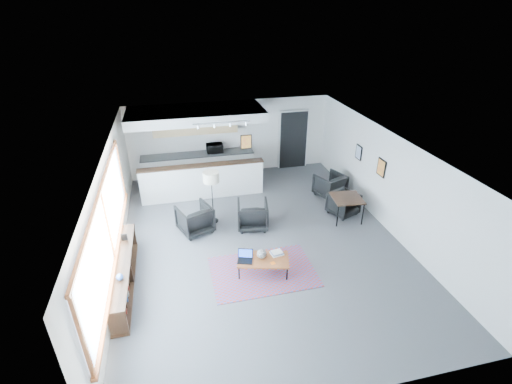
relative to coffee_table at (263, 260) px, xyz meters
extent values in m
cube|color=#4A4A4D|center=(0.25, 1.26, -0.36)|extent=(7.00, 9.00, 0.01)
cube|color=white|center=(0.25, 1.26, 2.25)|extent=(7.00, 9.00, 0.01)
cube|color=silver|center=(0.25, 5.77, 0.95)|extent=(7.00, 0.01, 2.60)
cube|color=silver|center=(0.25, -3.24, 0.95)|extent=(7.00, 0.01, 2.60)
cube|color=silver|center=(-3.25, 1.26, 0.95)|extent=(0.01, 9.00, 2.60)
cube|color=silver|center=(3.76, 1.26, 0.95)|extent=(0.01, 9.00, 2.60)
cube|color=#8CBFFF|center=(-3.22, 0.36, 1.15)|extent=(0.02, 5.80, 1.55)
cube|color=brown|center=(-3.19, 0.36, 0.35)|extent=(0.10, 5.95, 0.06)
cube|color=brown|center=(-3.20, 0.36, 1.95)|extent=(0.06, 5.95, 0.06)
cube|color=brown|center=(-3.20, -2.54, 1.15)|extent=(0.06, 0.06, 1.60)
cube|color=brown|center=(-3.20, 0.36, 1.15)|extent=(0.06, 0.06, 1.60)
cube|color=brown|center=(-3.20, 3.26, 1.15)|extent=(0.06, 0.06, 1.60)
cube|color=black|center=(-3.05, 0.26, 0.27)|extent=(0.35, 3.00, 0.05)
cube|color=black|center=(-3.05, 0.26, -0.30)|extent=(0.35, 3.00, 0.05)
cube|color=black|center=(-3.05, -1.19, -0.02)|extent=(0.33, 0.04, 0.55)
cube|color=black|center=(-3.05, 0.26, -0.02)|extent=(0.33, 0.04, 0.55)
cube|color=black|center=(-3.05, 1.71, -0.02)|extent=(0.33, 0.04, 0.55)
cube|color=#3359A5|center=(-3.05, -1.04, -0.18)|extent=(0.18, 0.04, 0.20)
cube|color=silver|center=(-3.05, -0.87, -0.17)|extent=(0.18, 0.04, 0.22)
cube|color=maroon|center=(-3.05, -0.70, -0.16)|extent=(0.18, 0.04, 0.24)
cube|color=black|center=(-3.05, -0.53, -0.18)|extent=(0.18, 0.04, 0.20)
cube|color=#3359A5|center=(-3.05, -0.36, -0.17)|extent=(0.18, 0.04, 0.22)
cube|color=silver|center=(-3.05, -0.19, -0.16)|extent=(0.18, 0.04, 0.24)
cube|color=maroon|center=(-3.05, -0.02, -0.18)|extent=(0.18, 0.04, 0.20)
cube|color=black|center=(-3.05, 0.15, -0.17)|extent=(0.18, 0.04, 0.22)
cube|color=#3359A5|center=(-3.05, 0.32, -0.16)|extent=(0.18, 0.03, 0.24)
cube|color=silver|center=(-3.05, 0.49, -0.18)|extent=(0.18, 0.03, 0.20)
cube|color=maroon|center=(-3.05, 0.66, -0.17)|extent=(0.18, 0.03, 0.22)
cube|color=black|center=(-3.05, 0.83, -0.16)|extent=(0.18, 0.04, 0.24)
cube|color=black|center=(-3.05, 1.06, 0.38)|extent=(0.14, 0.02, 0.18)
sphere|color=#264C99|center=(-3.03, -0.34, 0.36)|extent=(0.14, 0.14, 0.14)
cube|color=white|center=(-0.95, 3.96, 0.20)|extent=(3.80, 0.25, 1.10)
cube|color=black|center=(-0.95, 3.96, 0.76)|extent=(3.85, 0.32, 0.04)
cube|color=white|center=(-0.95, 5.41, 0.10)|extent=(3.80, 0.60, 0.90)
cube|color=#2D2D2D|center=(-0.95, 5.41, 0.56)|extent=(3.82, 0.62, 0.04)
cube|color=tan|center=(-0.95, 5.56, 1.60)|extent=(2.80, 0.35, 0.70)
cube|color=white|center=(-0.95, 4.86, 2.10)|extent=(4.20, 1.80, 0.30)
cube|color=black|center=(0.45, 3.97, 1.40)|extent=(0.35, 0.03, 0.45)
cube|color=orange|center=(0.45, 3.96, 1.40)|extent=(0.30, 0.01, 0.40)
cube|color=black|center=(2.55, 5.68, 0.70)|extent=(1.00, 0.12, 2.10)
cube|color=white|center=(2.03, 5.69, 0.70)|extent=(0.06, 0.10, 2.10)
cube|color=white|center=(3.07, 5.69, 0.70)|extent=(0.06, 0.10, 2.10)
cube|color=white|center=(2.55, 5.69, 1.77)|extent=(1.10, 0.10, 0.06)
cube|color=silver|center=(-0.35, 3.46, 2.21)|extent=(1.60, 0.04, 0.04)
cylinder|color=silver|center=(-1.00, 3.46, 2.13)|extent=(0.07, 0.07, 0.09)
cylinder|color=silver|center=(-0.55, 3.46, 2.13)|extent=(0.07, 0.07, 0.09)
cylinder|color=silver|center=(-0.10, 3.46, 2.13)|extent=(0.07, 0.07, 0.09)
cylinder|color=silver|center=(0.35, 3.46, 2.13)|extent=(0.07, 0.07, 0.09)
cube|color=black|center=(3.72, 1.66, 1.20)|extent=(0.03, 0.38, 0.48)
cube|color=orange|center=(3.71, 1.66, 1.20)|extent=(0.00, 0.32, 0.42)
cube|color=black|center=(3.72, 2.96, 1.15)|extent=(0.03, 0.34, 0.44)
cube|color=#859FC5|center=(3.71, 2.96, 1.15)|extent=(0.00, 0.28, 0.38)
cube|color=#63354D|center=(0.00, 0.00, -0.34)|extent=(2.39, 1.64, 0.01)
cube|color=brown|center=(0.00, 0.00, 0.01)|extent=(1.28, 0.89, 0.04)
cube|color=black|center=(-0.58, -0.13, -0.18)|extent=(0.03, 0.03, 0.34)
cube|color=black|center=(-0.45, 0.39, -0.18)|extent=(0.03, 0.03, 0.34)
cube|color=black|center=(0.45, -0.39, -0.18)|extent=(0.03, 0.03, 0.34)
cube|color=black|center=(0.58, 0.13, -0.18)|extent=(0.03, 0.03, 0.34)
cube|color=black|center=(-0.07, -0.26, -0.02)|extent=(1.08, 0.30, 0.03)
cube|color=black|center=(0.07, 0.26, -0.02)|extent=(1.08, 0.30, 0.03)
cube|color=black|center=(-0.42, 0.01, 0.04)|extent=(0.39, 0.33, 0.02)
cube|color=black|center=(-0.38, 0.13, 0.16)|extent=(0.34, 0.16, 0.22)
cube|color=blue|center=(-0.38, 0.12, 0.16)|extent=(0.30, 0.13, 0.19)
sphere|color=gray|center=(-0.03, 0.05, 0.14)|extent=(0.22, 0.22, 0.22)
cube|color=silver|center=(0.35, 0.10, 0.05)|extent=(0.31, 0.27, 0.03)
cube|color=#3359A5|center=(0.35, 0.10, 0.08)|extent=(0.28, 0.24, 0.03)
cube|color=silver|center=(0.34, 0.08, 0.10)|extent=(0.26, 0.22, 0.03)
cube|color=#E5590C|center=(0.17, -0.21, 0.03)|extent=(0.12, 0.12, 0.01)
imported|color=black|center=(-1.37, 2.08, 0.07)|extent=(1.04, 1.01, 0.84)
imported|color=black|center=(0.19, 1.95, 0.07)|extent=(0.93, 0.89, 0.83)
cylinder|color=black|center=(-0.83, 2.47, -0.34)|extent=(0.31, 0.31, 0.03)
cylinder|color=black|center=(-0.83, 2.47, 0.32)|extent=(0.03, 0.03, 1.29)
cylinder|color=beige|center=(-0.83, 2.47, 1.04)|extent=(0.51, 0.51, 0.29)
cube|color=black|center=(2.86, 1.75, 0.32)|extent=(0.89, 0.89, 0.04)
cylinder|color=black|center=(2.47, 1.43, -0.03)|extent=(0.04, 0.04, 0.65)
cylinder|color=black|center=(2.54, 2.14, -0.03)|extent=(0.04, 0.04, 0.65)
cylinder|color=black|center=(3.19, 1.35, -0.03)|extent=(0.04, 0.04, 0.65)
cylinder|color=black|center=(3.26, 2.07, -0.03)|extent=(0.04, 0.04, 0.65)
imported|color=black|center=(2.91, 2.00, -0.03)|extent=(0.80, 0.78, 0.64)
imported|color=black|center=(2.98, 3.16, 0.00)|extent=(0.87, 0.84, 0.70)
imported|color=black|center=(-0.36, 5.41, 0.77)|extent=(0.56, 0.32, 0.37)
camera|label=1|loc=(-1.70, -6.54, 5.26)|focal=26.00mm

